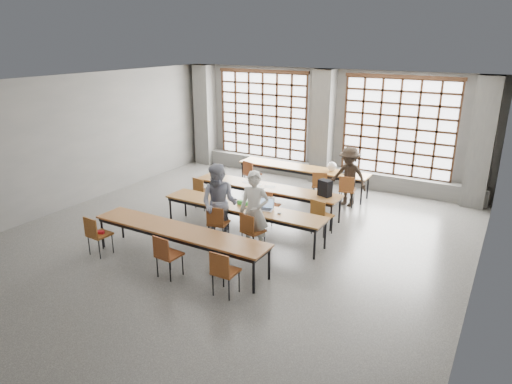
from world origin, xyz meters
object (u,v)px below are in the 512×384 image
chair_mid_right (320,213)px  red_pouch (99,232)px  desk_row_c (243,209)px  chair_mid_left (202,190)px  green_box (243,203)px  chair_near_mid (166,252)px  mouse (279,213)px  desk_row_d (179,232)px  chair_front_left (217,221)px  laptop_front (266,206)px  chair_back_mid (320,183)px  student_female (219,204)px  chair_mid_centre (268,203)px  chair_near_right (223,269)px  student_male (254,211)px  student_back (349,177)px  backpack (325,188)px  desk_row_a (302,169)px  chair_back_right (347,188)px  chair_near_left (96,232)px  phone (247,209)px  chair_back_left (251,172)px  plastic_bag (332,166)px  chair_front_right (251,228)px  laptop_back (348,171)px  desk_row_b (266,189)px

chair_mid_right → red_pouch: chair_mid_right is taller
desk_row_c → chair_mid_left: bearing=153.5°
chair_mid_left → green_box: bearing=-25.1°
chair_near_mid → mouse: chair_near_mid is taller
desk_row_d → chair_mid_left: chair_mid_left is taller
chair_front_left → desk_row_d: bearing=-96.6°
laptop_front → chair_back_mid: bearing=88.0°
chair_mid_left → chair_mid_right: same height
student_female → chair_mid_centre: bearing=59.3°
chair_near_right → laptop_front: bearing=102.2°
student_male → student_back: student_male is taller
student_female → mouse: size_ratio=18.30×
backpack → red_pouch: 5.27m
desk_row_a → student_male: student_male is taller
chair_back_right → chair_near_left: (-3.55, -5.47, 0.00)m
student_male → phone: 0.60m
desk_row_d → chair_near_left: bearing=-159.8°
chair_back_left → chair_front_left: bearing=-70.3°
chair_back_right → plastic_bag: bearing=136.5°
chair_front_right → chair_near_mid: bearing=-114.3°
chair_back_left → laptop_front: laptop_front is taller
chair_front_right → chair_front_left: bearing=-180.0°
student_male → backpack: (0.76, 2.11, 0.05)m
chair_front_left → phone: size_ratio=6.77×
laptop_back → mouse: bearing=-93.3°
mouse → laptop_front: bearing=162.7°
desk_row_b → chair_back_mid: (0.88, 1.50, -0.13)m
laptop_front → backpack: (0.82, 1.50, 0.14)m
desk_row_d → chair_mid_left: 3.07m
student_back → chair_near_left: bearing=-114.1°
student_male → plastic_bag: student_male is taller
desk_row_a → plastic_bag: size_ratio=13.99×
chair_mid_centre → phone: chair_mid_centre is taller
green_box → student_female: bearing=-113.3°
chair_back_mid → red_pouch: chair_back_mid is taller
chair_near_mid → chair_near_right: (1.31, -0.00, 0.00)m
laptop_back → red_pouch: 6.96m
laptop_front → red_pouch: laptop_front is taller
chair_back_left → chair_near_right: (2.69, -5.47, 0.00)m
chair_front_left → chair_near_right: (1.37, -1.79, 0.00)m
student_female → student_back: size_ratio=1.10×
chair_back_left → phone: size_ratio=6.77×
chair_back_right → chair_front_left: size_ratio=1.00×
chair_back_right → chair_mid_left: size_ratio=1.00×
desk_row_a → student_female: 4.19m
chair_mid_right → student_back: size_ratio=0.54×
desk_row_b → chair_near_left: chair_near_left is taller
mouse → backpack: backpack is taller
chair_back_right → laptop_front: size_ratio=2.12×
desk_row_b → chair_front_right: (0.83, -2.18, -0.13)m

